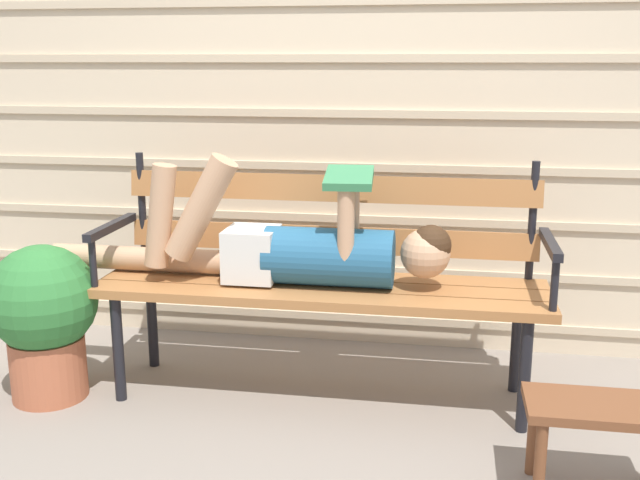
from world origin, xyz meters
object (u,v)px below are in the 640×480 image
(reclining_person, at_px, (293,247))
(potted_plant, at_px, (44,314))
(park_bench, at_px, (323,267))
(footstool, at_px, (600,422))

(reclining_person, relative_size, potted_plant, 2.63)
(park_bench, distance_m, footstool, 1.19)
(park_bench, bearing_deg, potted_plant, -166.23)
(park_bench, height_order, potted_plant, park_bench)
(footstool, distance_m, potted_plant, 2.08)
(park_bench, height_order, reclining_person, reclining_person)
(footstool, bearing_deg, potted_plant, 169.67)
(reclining_person, bearing_deg, footstool, -27.80)
(park_bench, relative_size, footstool, 3.92)
(park_bench, bearing_deg, reclining_person, -147.54)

